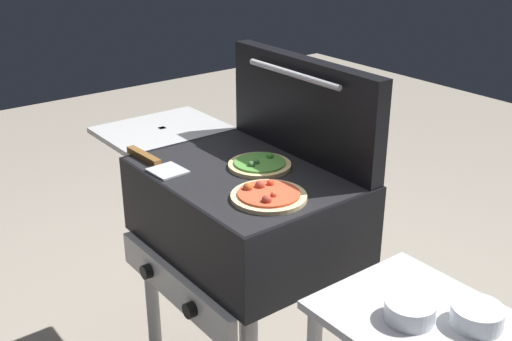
% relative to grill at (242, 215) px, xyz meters
% --- Properties ---
extents(grill, '(0.96, 0.53, 0.90)m').
position_rel_grill_xyz_m(grill, '(0.00, 0.00, 0.00)').
color(grill, black).
rests_on(grill, ground_plane).
extents(grill_lid_open, '(0.63, 0.08, 0.30)m').
position_rel_grill_xyz_m(grill_lid_open, '(0.01, 0.22, 0.30)').
color(grill_lid_open, black).
rests_on(grill_lid_open, grill).
extents(pizza_pepperoni, '(0.20, 0.20, 0.04)m').
position_rel_grill_xyz_m(pizza_pepperoni, '(0.19, -0.06, 0.15)').
color(pizza_pepperoni, beige).
rests_on(pizza_pepperoni, grill).
extents(pizza_veggie, '(0.18, 0.18, 0.03)m').
position_rel_grill_xyz_m(pizza_veggie, '(0.01, 0.06, 0.15)').
color(pizza_veggie, '#E0C17F').
rests_on(pizza_veggie, grill).
extents(spatula, '(0.26, 0.09, 0.02)m').
position_rel_grill_xyz_m(spatula, '(-0.19, -0.18, 0.15)').
color(spatula, '#B7BABF').
rests_on(spatula, grill).
extents(topping_bowl_near, '(0.11, 0.11, 0.04)m').
position_rel_grill_xyz_m(topping_bowl_near, '(0.75, 0.07, 0.04)').
color(topping_bowl_near, silver).
rests_on(topping_bowl_near, prep_table).
extents(topping_bowl_far, '(0.11, 0.11, 0.04)m').
position_rel_grill_xyz_m(topping_bowl_far, '(0.65, -0.03, 0.04)').
color(topping_bowl_far, silver).
rests_on(topping_bowl_far, prep_table).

